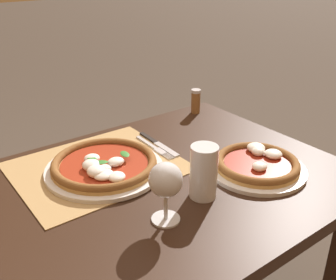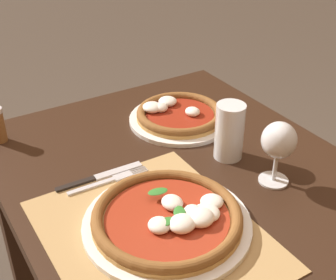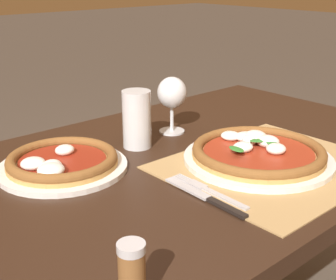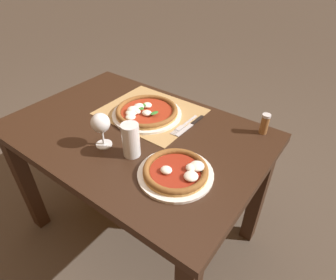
% 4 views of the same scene
% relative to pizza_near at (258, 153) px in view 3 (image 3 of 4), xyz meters
% --- Properties ---
extents(dining_table, '(1.20, 0.81, 0.74)m').
position_rel_pizza_near_xyz_m(dining_table, '(-0.04, 0.13, -0.14)').
color(dining_table, black).
rests_on(dining_table, ground).
extents(paper_placemat, '(0.47, 0.40, 0.00)m').
position_rel_pizza_near_xyz_m(paper_placemat, '(0.00, -0.04, -0.02)').
color(paper_placemat, '#A88451').
rests_on(paper_placemat, dining_table).
extents(pizza_near, '(0.35, 0.35, 0.05)m').
position_rel_pizza_near_xyz_m(pizza_near, '(0.00, 0.00, 0.00)').
color(pizza_near, silver).
rests_on(pizza_near, paper_placemat).
extents(pizza_far, '(0.29, 0.29, 0.05)m').
position_rel_pizza_near_xyz_m(pizza_far, '(-0.37, 0.26, -0.00)').
color(pizza_far, silver).
rests_on(pizza_far, dining_table).
extents(wine_glass, '(0.08, 0.08, 0.16)m').
position_rel_pizza_near_xyz_m(wine_glass, '(-0.01, 0.29, 0.08)').
color(wine_glass, silver).
rests_on(wine_glass, dining_table).
extents(pint_glass, '(0.07, 0.07, 0.15)m').
position_rel_pizza_near_xyz_m(pint_glass, '(-0.15, 0.27, 0.05)').
color(pint_glass, silver).
rests_on(pint_glass, dining_table).
extents(fork, '(0.02, 0.20, 0.00)m').
position_rel_pizza_near_xyz_m(fork, '(-0.20, -0.04, -0.02)').
color(fork, '#B7B7BC').
rests_on(fork, paper_placemat).
extents(knife, '(0.02, 0.22, 0.01)m').
position_rel_pizza_near_xyz_m(knife, '(-0.23, -0.05, -0.02)').
color(knife, black).
rests_on(knife, paper_placemat).
extents(pepper_shaker, '(0.04, 0.04, 0.10)m').
position_rel_pizza_near_xyz_m(pepper_shaker, '(-0.52, -0.20, 0.03)').
color(pepper_shaker, brown).
rests_on(pepper_shaker, dining_table).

